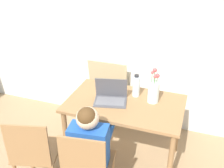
# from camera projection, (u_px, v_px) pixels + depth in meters

# --- Properties ---
(wall_back) EXTENTS (6.40, 0.05, 2.50)m
(wall_back) POSITION_uv_depth(u_px,v_px,m) (123.00, 29.00, 3.12)
(wall_back) COLOR silver
(wall_back) RESTS_ON ground_plane
(dining_table) EXTENTS (1.16, 0.71, 0.74)m
(dining_table) POSITION_uv_depth(u_px,v_px,m) (125.00, 110.00, 2.66)
(dining_table) COLOR olive
(dining_table) RESTS_ON ground_plane
(chair_occupied) EXTENTS (0.45, 0.45, 0.85)m
(chair_occupied) POSITION_uv_depth(u_px,v_px,m) (88.00, 167.00, 2.25)
(chair_occupied) COLOR olive
(chair_occupied) RESTS_ON ground_plane
(chair_spare) EXTENTS (0.49, 0.49, 0.85)m
(chair_spare) POSITION_uv_depth(u_px,v_px,m) (35.00, 153.00, 2.39)
(chair_spare) COLOR olive
(chair_spare) RESTS_ON ground_plane
(person_seated) EXTENTS (0.38, 0.46, 1.01)m
(person_seated) POSITION_uv_depth(u_px,v_px,m) (90.00, 141.00, 2.25)
(person_seated) COLOR #1E4C9E
(person_seated) RESTS_ON ground_plane
(laptop) EXTENTS (0.36, 0.29, 0.23)m
(laptop) POSITION_uv_depth(u_px,v_px,m) (111.00, 96.00, 2.63)
(laptop) COLOR #4C4C51
(laptop) RESTS_ON dining_table
(flower_vase) EXTENTS (0.11, 0.11, 0.36)m
(flower_vase) POSITION_uv_depth(u_px,v_px,m) (154.00, 91.00, 2.57)
(flower_vase) COLOR silver
(flower_vase) RESTS_ON dining_table
(water_bottle) EXTENTS (0.08, 0.08, 0.24)m
(water_bottle) POSITION_uv_depth(u_px,v_px,m) (136.00, 86.00, 2.68)
(water_bottle) COLOR silver
(water_bottle) RESTS_ON dining_table
(cardboard_panel) EXTENTS (0.51, 0.14, 0.87)m
(cardboard_panel) POSITION_uv_depth(u_px,v_px,m) (108.00, 91.00, 3.44)
(cardboard_panel) COLOR tan
(cardboard_panel) RESTS_ON ground_plane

